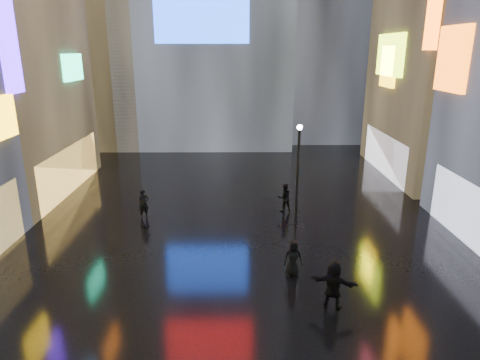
{
  "coord_description": "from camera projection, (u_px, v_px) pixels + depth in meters",
  "views": [
    {
      "loc": [
        -0.12,
        -1.23,
        9.06
      ],
      "look_at": [
        0.0,
        12.0,
        5.0
      ],
      "focal_mm": 32.0,
      "sensor_mm": 36.0,
      "label": 1
    }
  ],
  "objects": [
    {
      "name": "lamp_far",
      "position": [
        298.0,
        165.0,
        23.46
      ],
      "size": [
        0.3,
        0.3,
        5.2
      ],
      "color": "black",
      "rests_on": "ground"
    },
    {
      "name": "tower_flank_left",
      "position": [
        88.0,
        5.0,
        40.05
      ],
      "size": [
        10.0,
        10.0,
        26.0
      ],
      "primitive_type": "cube",
      "color": "black",
      "rests_on": "ground"
    },
    {
      "name": "pedestrian_7",
      "position": [
        284.0,
        198.0,
        24.69
      ],
      "size": [
        0.95,
        0.82,
        1.68
      ],
      "primitive_type": "imported",
      "rotation": [
        0.0,
        0.0,
        3.39
      ],
      "color": "black",
      "rests_on": "ground"
    },
    {
      "name": "pedestrian_4",
      "position": [
        293.0,
        258.0,
        17.67
      ],
      "size": [
        0.78,
        0.52,
        1.57
      ],
      "primitive_type": "imported",
      "rotation": [
        0.0,
        0.0,
        0.03
      ],
      "color": "black",
      "rests_on": "ground"
    },
    {
      "name": "umbrella_2",
      "position": [
        294.0,
        232.0,
        17.32
      ],
      "size": [
        1.03,
        1.04,
        0.8
      ],
      "primitive_type": "imported",
      "rotation": [
        0.0,
        0.0,
        6.08
      ],
      "color": "black",
      "rests_on": "pedestrian_4"
    },
    {
      "name": "pedestrian_5",
      "position": [
        333.0,
        285.0,
        15.39
      ],
      "size": [
        1.81,
        1.12,
        1.86
      ],
      "primitive_type": "imported",
      "rotation": [
        0.0,
        0.0,
        2.78
      ],
      "color": "black",
      "rests_on": "ground"
    },
    {
      "name": "pedestrian_6",
      "position": [
        144.0,
        204.0,
        23.75
      ],
      "size": [
        0.71,
        0.62,
        1.64
      ],
      "primitive_type": "imported",
      "rotation": [
        0.0,
        0.0,
        0.47
      ],
      "color": "black",
      "rests_on": "ground"
    },
    {
      "name": "ground",
      "position": [
        239.0,
        225.0,
        22.95
      ],
      "size": [
        140.0,
        140.0,
        0.0
      ],
      "primitive_type": "plane",
      "color": "black",
      "rests_on": "ground"
    }
  ]
}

